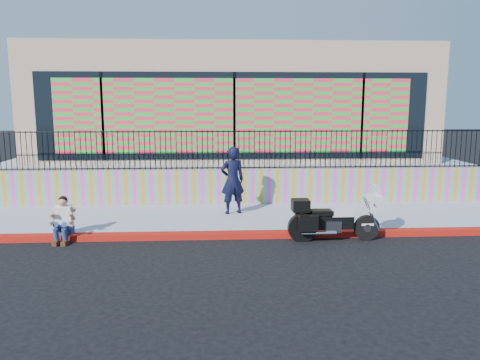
{
  "coord_description": "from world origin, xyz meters",
  "views": [
    {
      "loc": [
        -0.64,
        -11.1,
        3.3
      ],
      "look_at": [
        0.02,
        1.2,
        1.24
      ],
      "focal_mm": 35.0,
      "sensor_mm": 36.0,
      "label": 1
    }
  ],
  "objects": [
    {
      "name": "mural_wall",
      "position": [
        0.0,
        3.25,
        0.7
      ],
      "size": [
        16.0,
        0.2,
        1.1
      ],
      "primitive_type": "cube",
      "color": "#FF43A7",
      "rests_on": "sidewalk"
    },
    {
      "name": "sidewalk",
      "position": [
        0.0,
        1.65,
        0.07
      ],
      "size": [
        16.0,
        3.0,
        0.15
      ],
      "primitive_type": "cube",
      "color": "#949DB2",
      "rests_on": "ground"
    },
    {
      "name": "red_curb",
      "position": [
        0.0,
        0.0,
        0.07
      ],
      "size": [
        16.0,
        0.3,
        0.15
      ],
      "primitive_type": "cube",
      "color": "#AF160C",
      "rests_on": "ground"
    },
    {
      "name": "storefront_building",
      "position": [
        0.0,
        8.13,
        3.25
      ],
      "size": [
        14.0,
        8.06,
        4.0
      ],
      "color": "tan",
      "rests_on": "elevated_platform"
    },
    {
      "name": "police_officer",
      "position": [
        -0.15,
        1.95,
        1.11
      ],
      "size": [
        0.8,
        0.63,
        1.92
      ],
      "primitive_type": "imported",
      "rotation": [
        0.0,
        0.0,
        3.42
      ],
      "color": "black",
      "rests_on": "sidewalk"
    },
    {
      "name": "police_motorcycle",
      "position": [
        2.18,
        -0.35,
        0.57
      ],
      "size": [
        2.19,
        0.72,
        1.36
      ],
      "color": "black",
      "rests_on": "ground"
    },
    {
      "name": "seated_man",
      "position": [
        -4.27,
        -0.11,
        0.45
      ],
      "size": [
        0.54,
        0.71,
        1.06
      ],
      "color": "navy",
      "rests_on": "ground"
    },
    {
      "name": "elevated_platform",
      "position": [
        0.0,
        8.35,
        0.62
      ],
      "size": [
        16.0,
        10.0,
        1.25
      ],
      "primitive_type": "cube",
      "color": "#949DB2",
      "rests_on": "ground"
    },
    {
      "name": "metal_fence",
      "position": [
        0.0,
        3.25,
        1.85
      ],
      "size": [
        15.8,
        0.04,
        1.2
      ],
      "primitive_type": null,
      "color": "black",
      "rests_on": "mural_wall"
    },
    {
      "name": "ground",
      "position": [
        0.0,
        0.0,
        0.0
      ],
      "size": [
        90.0,
        90.0,
        0.0
      ],
      "primitive_type": "plane",
      "color": "black",
      "rests_on": "ground"
    }
  ]
}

